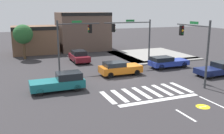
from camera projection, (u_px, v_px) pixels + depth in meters
ground_plane at (124, 78)px, 24.60m from camera, size 120.00×120.00×0.00m
crosswalk_near at (147, 92)px, 20.53m from camera, size 7.30×3.02×0.01m
lane_markings at (222, 125)px, 14.70m from camera, size 6.80×18.75×0.01m
bike_detector_marking at (203, 107)px, 17.44m from camera, size 0.97×0.97×0.01m
curb_corner_northeast at (150, 56)px, 36.18m from camera, size 10.00×10.60×0.15m
storefront_row at (69, 33)px, 40.83m from camera, size 15.22×6.89×6.16m
traffic_signal_northwest at (73, 36)px, 27.10m from camera, size 4.79×0.32×5.52m
traffic_signal_southeast at (195, 41)px, 22.08m from camera, size 0.32×4.41×5.78m
traffic_signal_northeast at (133, 33)px, 29.76m from camera, size 6.06×0.32×5.47m
car_orange at (119, 68)px, 25.67m from camera, size 4.30×1.86×1.43m
car_blue at (167, 62)px, 28.88m from camera, size 4.57×1.85×1.35m
car_teal at (60, 82)px, 20.76m from camera, size 4.42×1.77×1.51m
car_maroon at (79, 56)px, 32.08m from camera, size 1.88×4.21×1.49m
car_navy at (218, 69)px, 25.53m from camera, size 4.27×1.91×1.37m
roadside_tree at (23, 34)px, 33.38m from camera, size 2.60×2.60×4.70m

